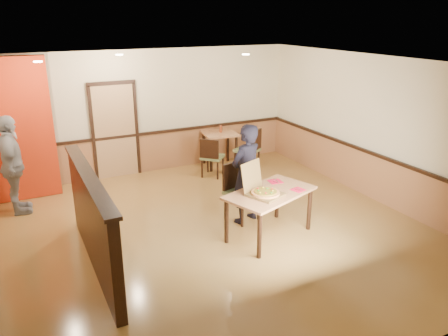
% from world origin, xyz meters
% --- Properties ---
extents(floor, '(7.00, 7.00, 0.00)m').
position_xyz_m(floor, '(0.00, 0.00, 0.00)').
color(floor, '#A1793E').
rests_on(floor, ground).
extents(ceiling, '(7.00, 7.00, 0.00)m').
position_xyz_m(ceiling, '(0.00, 0.00, 2.80)').
color(ceiling, black).
rests_on(ceiling, wall_back).
extents(wall_back, '(7.00, 0.00, 7.00)m').
position_xyz_m(wall_back, '(0.00, 3.50, 1.40)').
color(wall_back, beige).
rests_on(wall_back, floor).
extents(wall_right, '(0.00, 7.00, 7.00)m').
position_xyz_m(wall_right, '(3.50, 0.00, 1.40)').
color(wall_right, beige).
rests_on(wall_right, floor).
extents(wainscot_back, '(7.00, 0.04, 0.90)m').
position_xyz_m(wainscot_back, '(0.00, 3.47, 0.45)').
color(wainscot_back, '#9A643D').
rests_on(wainscot_back, floor).
extents(chair_rail_back, '(7.00, 0.06, 0.06)m').
position_xyz_m(chair_rail_back, '(0.00, 3.45, 0.92)').
color(chair_rail_back, black).
rests_on(chair_rail_back, wall_back).
extents(wainscot_right, '(0.04, 7.00, 0.90)m').
position_xyz_m(wainscot_right, '(3.47, 0.00, 0.45)').
color(wainscot_right, '#9A643D').
rests_on(wainscot_right, floor).
extents(chair_rail_right, '(0.06, 7.00, 0.06)m').
position_xyz_m(chair_rail_right, '(3.45, 0.00, 0.92)').
color(chair_rail_right, black).
rests_on(chair_rail_right, wall_right).
extents(back_door, '(0.90, 0.06, 2.10)m').
position_xyz_m(back_door, '(-0.80, 3.46, 1.05)').
color(back_door, tan).
rests_on(back_door, wall_back).
extents(booth_partition, '(0.20, 3.10, 1.44)m').
position_xyz_m(booth_partition, '(-2.00, -0.20, 0.74)').
color(booth_partition, black).
rests_on(booth_partition, floor).
extents(red_accent_panel, '(1.60, 0.20, 2.78)m').
position_xyz_m(red_accent_panel, '(-2.90, 3.00, 1.40)').
color(red_accent_panel, '#BA2A0D').
rests_on(red_accent_panel, floor).
extents(spot_a, '(0.14, 0.14, 0.02)m').
position_xyz_m(spot_a, '(-2.30, 1.80, 2.78)').
color(spot_a, '#FDDFB1').
rests_on(spot_a, ceiling).
extents(spot_b, '(0.14, 0.14, 0.02)m').
position_xyz_m(spot_b, '(-0.80, 2.50, 2.78)').
color(spot_b, '#FDDFB1').
rests_on(spot_b, ceiling).
extents(spot_c, '(0.14, 0.14, 0.02)m').
position_xyz_m(spot_c, '(1.40, 1.50, 2.78)').
color(spot_c, '#FDDFB1').
rests_on(spot_c, ceiling).
extents(main_table, '(1.68, 1.29, 0.79)m').
position_xyz_m(main_table, '(0.76, -0.53, 0.68)').
color(main_table, tan).
rests_on(main_table, floor).
extents(diner_chair, '(0.64, 0.64, 1.03)m').
position_xyz_m(diner_chair, '(0.63, 0.29, 0.57)').
color(diner_chair, '#616F40').
rests_on(diner_chair, floor).
extents(side_chair_left, '(0.64, 0.64, 0.91)m').
position_xyz_m(side_chair_left, '(1.09, 2.45, 0.50)').
color(side_chair_left, '#616F40').
rests_on(side_chair_left, floor).
extents(side_chair_right, '(0.68, 0.68, 1.00)m').
position_xyz_m(side_chair_right, '(2.08, 2.44, 0.55)').
color(side_chair_right, '#616F40').
rests_on(side_chair_right, floor).
extents(side_table, '(0.88, 0.88, 0.84)m').
position_xyz_m(side_table, '(1.59, 3.05, 0.65)').
color(side_table, tan).
rests_on(side_table, floor).
extents(diner, '(0.75, 0.61, 1.78)m').
position_xyz_m(diner, '(0.68, 0.14, 0.89)').
color(diner, black).
rests_on(diner, floor).
extents(passerby, '(0.50, 1.10, 1.85)m').
position_xyz_m(passerby, '(-2.93, 2.32, 0.92)').
color(passerby, gray).
rests_on(passerby, floor).
extents(pizza_box, '(0.66, 0.71, 0.51)m').
position_xyz_m(pizza_box, '(0.58, -0.59, 0.86)').
color(pizza_box, brown).
rests_on(pizza_box, main_table).
extents(pizza, '(0.50, 0.50, 0.03)m').
position_xyz_m(pizza, '(0.60, -0.64, 0.84)').
color(pizza, '#DC9650').
rests_on(pizza, pizza_box).
extents(napkin_near, '(0.24, 0.24, 0.01)m').
position_xyz_m(napkin_near, '(1.21, -0.67, 0.80)').
color(napkin_near, red).
rests_on(napkin_near, main_table).
extents(napkin_far, '(0.24, 0.24, 0.01)m').
position_xyz_m(napkin_far, '(1.08, -0.19, 0.80)').
color(napkin_far, red).
rests_on(napkin_far, main_table).
extents(condiment, '(0.07, 0.07, 0.16)m').
position_xyz_m(condiment, '(1.63, 3.07, 0.92)').
color(condiment, maroon).
rests_on(condiment, side_table).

